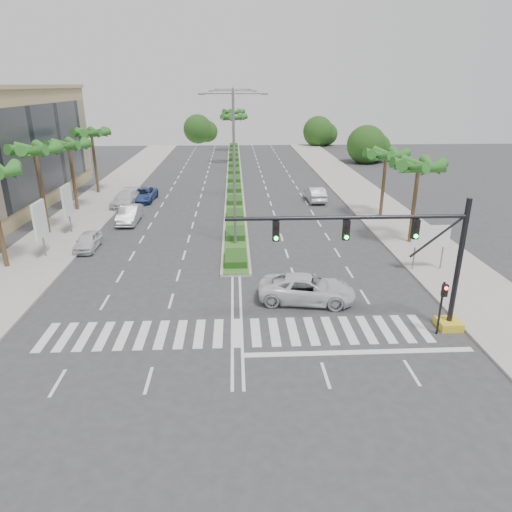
% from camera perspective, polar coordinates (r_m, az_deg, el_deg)
% --- Properties ---
extents(ground, '(160.00, 160.00, 0.00)m').
position_cam_1_polar(ground, '(24.68, -2.39, -9.56)').
color(ground, '#333335').
rests_on(ground, ground).
extents(footpath_right, '(6.00, 120.00, 0.15)m').
position_cam_1_polar(footpath_right, '(45.74, 16.83, 4.11)').
color(footpath_right, gray).
rests_on(footpath_right, ground).
extents(footpath_left, '(6.00, 120.00, 0.15)m').
position_cam_1_polar(footpath_left, '(45.73, -22.07, 3.47)').
color(footpath_left, gray).
rests_on(footpath_left, ground).
extents(median, '(2.20, 75.00, 0.20)m').
position_cam_1_polar(median, '(67.46, -2.74, 10.13)').
color(median, gray).
rests_on(median, ground).
extents(median_grass, '(1.80, 75.00, 0.04)m').
position_cam_1_polar(median_grass, '(67.44, -2.74, 10.23)').
color(median_grass, '#335C1F').
rests_on(median_grass, median).
extents(signal_gantry, '(12.60, 1.20, 7.20)m').
position_cam_1_polar(signal_gantry, '(24.93, 19.33, -1.63)').
color(signal_gantry, gold).
rests_on(signal_gantry, ground).
extents(pedestrian_signal, '(0.28, 0.36, 3.00)m').
position_cam_1_polar(pedestrian_signal, '(25.43, 22.29, -5.07)').
color(pedestrian_signal, black).
rests_on(pedestrian_signal, ground).
extents(direction_sign, '(2.70, 0.11, 3.40)m').
position_cam_1_polar(direction_sign, '(33.79, 20.98, 2.10)').
color(direction_sign, slate).
rests_on(direction_sign, ground).
extents(billboard_near, '(0.18, 2.10, 4.35)m').
position_cam_1_polar(billboard_near, '(37.55, -25.41, 4.06)').
color(billboard_near, slate).
rests_on(billboard_near, ground).
extents(billboard_far, '(0.18, 2.10, 4.35)m').
position_cam_1_polar(billboard_far, '(42.97, -22.53, 6.38)').
color(billboard_far, slate).
rests_on(billboard_far, ground).
extents(palm_left_mid, '(4.57, 4.68, 7.95)m').
position_cam_1_polar(palm_left_mid, '(42.98, -25.84, 11.53)').
color(palm_left_mid, brown).
rests_on(palm_left_mid, ground).
extents(palm_left_far, '(4.57, 4.68, 7.35)m').
position_cam_1_polar(palm_left_far, '(50.47, -22.35, 12.44)').
color(palm_left_far, brown).
rests_on(palm_left_far, ground).
extents(palm_left_end, '(4.57, 4.68, 7.75)m').
position_cam_1_polar(palm_left_end, '(58.00, -19.87, 14.02)').
color(palm_left_end, brown).
rests_on(palm_left_end, ground).
extents(palm_right_near, '(4.57, 4.68, 7.05)m').
position_cam_1_polar(palm_right_near, '(38.70, 19.64, 10.25)').
color(palm_right_near, brown).
rests_on(palm_right_near, ground).
extents(palm_right_far, '(4.57, 4.68, 6.75)m').
position_cam_1_polar(palm_right_far, '(46.16, 15.95, 11.80)').
color(palm_right_far, brown).
rests_on(palm_right_far, ground).
extents(palm_median_a, '(4.57, 4.68, 8.05)m').
position_cam_1_polar(palm_median_a, '(76.51, -2.85, 16.72)').
color(palm_median_a, brown).
rests_on(palm_median_a, ground).
extents(palm_median_b, '(4.57, 4.68, 8.05)m').
position_cam_1_polar(palm_median_b, '(91.48, -2.87, 17.36)').
color(palm_median_b, brown).
rests_on(palm_median_b, ground).
extents(streetlight_near, '(5.10, 0.25, 12.00)m').
position_cam_1_polar(streetlight_near, '(35.77, -2.75, 11.62)').
color(streetlight_near, slate).
rests_on(streetlight_near, ground).
extents(streetlight_mid, '(5.10, 0.25, 12.00)m').
position_cam_1_polar(streetlight_mid, '(51.64, -2.81, 14.41)').
color(streetlight_mid, slate).
rests_on(streetlight_mid, ground).
extents(streetlight_far, '(5.10, 0.25, 12.00)m').
position_cam_1_polar(streetlight_far, '(67.56, -2.84, 15.89)').
color(streetlight_far, slate).
rests_on(streetlight_far, ground).
extents(car_parked_a, '(1.64, 4.00, 1.36)m').
position_cam_1_polar(car_parked_a, '(38.85, -20.28, 1.76)').
color(car_parked_a, silver).
rests_on(car_parked_a, ground).
extents(car_parked_b, '(1.74, 4.96, 1.63)m').
position_cam_1_polar(car_parked_b, '(45.25, -15.54, 5.05)').
color(car_parked_b, '#B0B0B5').
rests_on(car_parked_b, ground).
extents(car_parked_c, '(2.74, 5.37, 1.45)m').
position_cam_1_polar(car_parked_c, '(53.50, -13.88, 7.45)').
color(car_parked_c, navy).
rests_on(car_parked_c, ground).
extents(car_parked_d, '(2.73, 5.70, 1.60)m').
position_cam_1_polar(car_parked_d, '(51.64, -15.99, 6.87)').
color(car_parked_d, silver).
rests_on(car_parked_d, ground).
extents(car_crossing, '(6.19, 3.59, 1.62)m').
position_cam_1_polar(car_crossing, '(27.87, 6.39, -4.08)').
color(car_crossing, silver).
rests_on(car_crossing, ground).
extents(car_right, '(1.92, 5.06, 1.65)m').
position_cam_1_polar(car_right, '(52.40, 7.39, 7.72)').
color(car_right, silver).
rests_on(car_right, ground).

